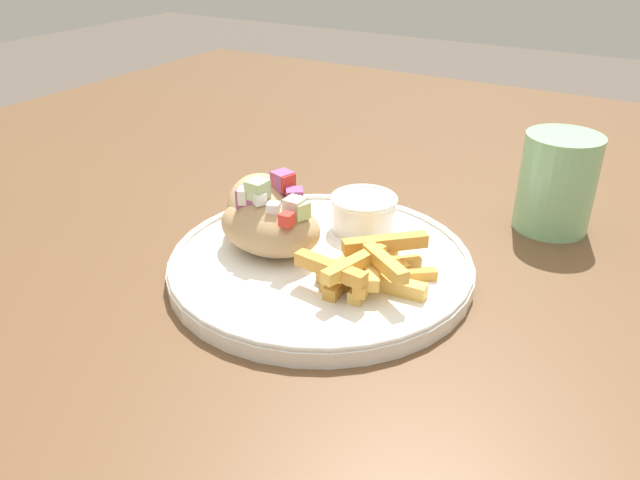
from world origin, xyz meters
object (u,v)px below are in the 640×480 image
at_px(plate, 320,263).
at_px(sauce_ramekin, 364,211).
at_px(pita_sandwich_near, 271,226).
at_px(pita_sandwich_far, 264,209).
at_px(fries_pile, 366,268).
at_px(water_glass, 556,187).

bearing_deg(plate, sauce_ramekin, 86.12).
height_order(plate, pita_sandwich_near, pita_sandwich_near).
relative_size(pita_sandwich_near, pita_sandwich_far, 0.75).
xyz_separation_m(pita_sandwich_near, pita_sandwich_far, (-0.02, 0.02, 0.00)).
xyz_separation_m(pita_sandwich_near, fries_pile, (0.10, -0.00, -0.01)).
bearing_deg(plate, pita_sandwich_near, -169.24).
bearing_deg(pita_sandwich_near, water_glass, 47.25).
relative_size(pita_sandwich_near, fries_pile, 0.94).
distance_m(plate, pita_sandwich_near, 0.06).
bearing_deg(plate, water_glass, 52.08).
distance_m(plate, water_glass, 0.26).
bearing_deg(pita_sandwich_far, plate, 38.22).
xyz_separation_m(fries_pile, sauce_ramekin, (-0.05, 0.09, 0.01)).
distance_m(sauce_ramekin, water_glass, 0.20).
xyz_separation_m(pita_sandwich_far, fries_pile, (0.12, -0.02, -0.02)).
height_order(pita_sandwich_far, water_glass, water_glass).
distance_m(pita_sandwich_near, water_glass, 0.30).
distance_m(pita_sandwich_far, sauce_ramekin, 0.10).
height_order(pita_sandwich_far, fries_pile, pita_sandwich_far).
distance_m(fries_pile, water_glass, 0.24).
height_order(plate, pita_sandwich_far, pita_sandwich_far).
distance_m(pita_sandwich_far, fries_pile, 0.12).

